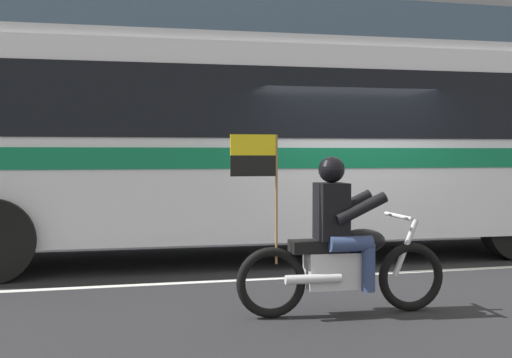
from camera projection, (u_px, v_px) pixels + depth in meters
name	position (u px, v px, depth m)	size (l,w,h in m)	color
ground_plane	(350.00, 267.00, 9.46)	(60.00, 60.00, 0.00)	black
sidewalk_curb	(258.00, 224.00, 14.39)	(28.00, 3.80, 0.15)	#A39E93
lane_center_stripe	(367.00, 274.00, 8.88)	(26.60, 0.14, 0.01)	silver
transit_bus	(272.00, 134.00, 10.34)	(12.67, 2.96, 3.22)	silver
motorcycle_with_rider	(340.00, 247.00, 6.64)	(2.20, 0.64, 1.78)	black
fire_hydrant	(210.00, 208.00, 13.31)	(0.22, 0.30, 0.75)	#4C8C3F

